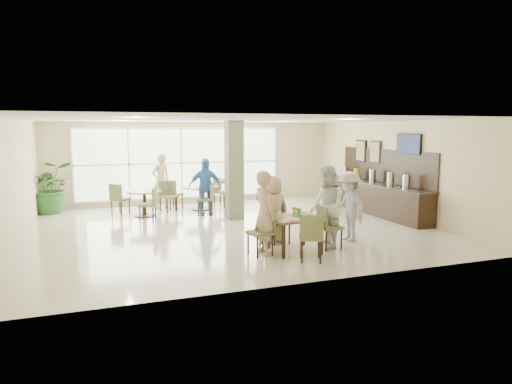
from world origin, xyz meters
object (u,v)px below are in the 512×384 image
object	(u,v)px
potted_plant	(50,187)
main_table	(294,221)
adult_standing	(161,181)
round_table_right	(200,192)
teen_far	(273,209)
adult_b	(230,185)
adult_a	(205,187)
teen_right	(327,207)
teen_left	(265,213)
teen_standing	(349,206)
round_table_left	(144,198)
buffet_counter	(376,196)

from	to	relation	value
potted_plant	main_table	bearing A→B (deg)	-51.79
potted_plant	adult_standing	size ratio (longest dim) A/B	0.90
round_table_right	main_table	bearing A→B (deg)	-82.73
teen_far	adult_b	bearing A→B (deg)	-95.30
adult_b	adult_standing	bearing A→B (deg)	-115.14
potted_plant	adult_a	xyz separation A→B (m)	(4.39, -1.91, 0.05)
adult_a	teen_right	bearing A→B (deg)	-64.28
teen_left	teen_right	xyz separation A→B (m)	(1.45, 0.03, 0.04)
teen_far	teen_standing	bearing A→B (deg)	164.58
round_table_left	teen_far	bearing A→B (deg)	-60.26
teen_standing	adult_b	bearing A→B (deg)	-168.09
teen_left	adult_a	size ratio (longest dim) A/B	1.02
round_table_left	teen_right	world-z (taller)	teen_right
teen_right	adult_b	distance (m)	5.52
buffet_counter	teen_standing	size ratio (longest dim) A/B	2.93
teen_right	round_table_right	bearing A→B (deg)	-153.38
main_table	adult_standing	distance (m)	6.58
main_table	adult_a	size ratio (longest dim) A/B	0.59
main_table	round_table_right	distance (m)	5.67
main_table	teen_right	size ratio (longest dim) A/B	0.56
teen_far	teen_standing	xyz separation A→B (m)	(1.70, -0.44, 0.04)
buffet_counter	adult_b	distance (m)	4.61
potted_plant	adult_a	bearing A→B (deg)	-23.54
teen_left	teen_standing	bearing A→B (deg)	-89.76
round_table_right	teen_far	xyz separation A→B (m)	(0.60, -4.74, 0.18)
potted_plant	teen_right	size ratio (longest dim) A/B	0.89
potted_plant	adult_a	world-z (taller)	adult_a
round_table_left	adult_a	xyz separation A→B (m)	(1.74, -0.44, 0.30)
round_table_right	teen_standing	bearing A→B (deg)	-66.04
potted_plant	teen_left	xyz separation A→B (m)	(4.53, -6.54, 0.07)
teen_standing	round_table_right	bearing A→B (deg)	-158.81
teen_left	teen_standing	xyz separation A→B (m)	(2.23, 0.41, -0.06)
teen_left	adult_a	xyz separation A→B (m)	(-0.14, 4.63, -0.02)
teen_left	teen_far	distance (m)	1.01
main_table	teen_far	distance (m)	0.90
main_table	teen_left	world-z (taller)	teen_left
buffet_counter	adult_a	xyz separation A→B (m)	(-4.95, 1.54, 0.30)
buffet_counter	adult_standing	bearing A→B (deg)	152.07
round_table_right	teen_left	xyz separation A→B (m)	(0.07, -5.59, 0.28)
round_table_right	adult_standing	world-z (taller)	adult_standing
main_table	teen_standing	bearing A→B (deg)	15.80
adult_a	adult_b	world-z (taller)	adult_a
teen_left	adult_standing	distance (m)	6.39
round_table_left	potted_plant	distance (m)	3.05
teen_standing	adult_standing	distance (m)	6.80
teen_right	adult_b	bearing A→B (deg)	-162.89
teen_right	adult_standing	bearing A→B (deg)	-145.58
round_table_right	adult_b	distance (m)	0.98
potted_plant	adult_standing	distance (m)	3.33
round_table_right	teen_left	size ratio (longest dim) A/B	0.66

